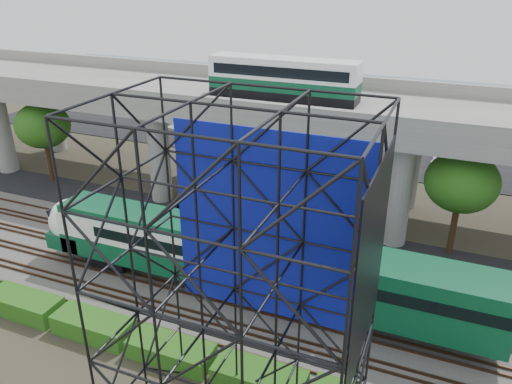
% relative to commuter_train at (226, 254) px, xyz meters
% --- Properties ---
extents(ground, '(140.00, 140.00, 0.00)m').
position_rel_commuter_train_xyz_m(ground, '(-1.28, -2.00, -2.88)').
color(ground, '#474233').
rests_on(ground, ground).
extents(ballast_bed, '(90.00, 12.00, 0.20)m').
position_rel_commuter_train_xyz_m(ballast_bed, '(-1.28, 0.00, -2.78)').
color(ballast_bed, slate).
rests_on(ballast_bed, ground).
extents(service_road, '(90.00, 5.00, 0.08)m').
position_rel_commuter_train_xyz_m(service_road, '(-1.28, 8.50, -2.84)').
color(service_road, black).
rests_on(service_road, ground).
extents(parking_lot, '(90.00, 18.00, 0.08)m').
position_rel_commuter_train_xyz_m(parking_lot, '(-1.28, 32.00, -2.84)').
color(parking_lot, black).
rests_on(parking_lot, ground).
extents(harbor_water, '(140.00, 40.00, 0.03)m').
position_rel_commuter_train_xyz_m(harbor_water, '(-1.28, 54.00, -2.87)').
color(harbor_water, slate).
rests_on(harbor_water, ground).
extents(rail_tracks, '(90.00, 9.52, 0.16)m').
position_rel_commuter_train_xyz_m(rail_tracks, '(-1.28, -0.00, -2.60)').
color(rail_tracks, '#472D1E').
rests_on(rail_tracks, ballast_bed).
extents(commuter_train, '(29.30, 3.06, 4.30)m').
position_rel_commuter_train_xyz_m(commuter_train, '(0.00, 0.00, 0.00)').
color(commuter_train, black).
rests_on(commuter_train, rail_tracks).
extents(overpass, '(80.00, 12.00, 12.40)m').
position_rel_commuter_train_xyz_m(overpass, '(-1.29, 14.00, 5.33)').
color(overpass, '#9E9B93').
rests_on(overpass, ground).
extents(scaffold_tower, '(9.36, 6.36, 15.00)m').
position_rel_commuter_train_xyz_m(scaffold_tower, '(5.34, -9.98, 4.59)').
color(scaffold_tower, black).
rests_on(scaffold_tower, ground).
extents(hedge_strip, '(34.60, 1.80, 1.20)m').
position_rel_commuter_train_xyz_m(hedge_strip, '(-0.28, -6.30, -2.32)').
color(hedge_strip, '#214F12').
rests_on(hedge_strip, ground).
extents(trees, '(40.94, 16.94, 7.69)m').
position_rel_commuter_train_xyz_m(trees, '(-5.95, 14.17, 2.69)').
color(trees, '#382314').
rests_on(trees, ground).
extents(suv, '(5.33, 4.01, 1.35)m').
position_rel_commuter_train_xyz_m(suv, '(-6.76, 9.30, -2.13)').
color(suv, black).
rests_on(suv, service_road).
extents(parked_cars, '(36.74, 9.59, 1.30)m').
position_rel_commuter_train_xyz_m(parked_cars, '(-0.83, 31.30, -2.19)').
color(parked_cars, white).
rests_on(parked_cars, parking_lot).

